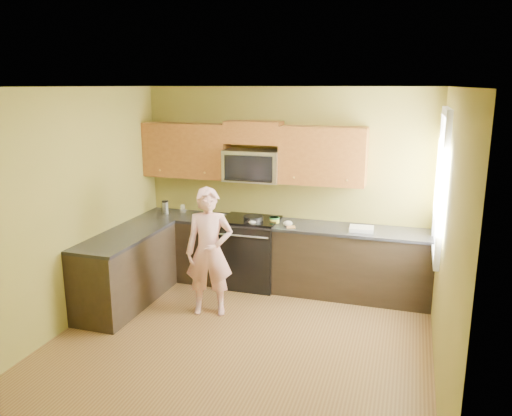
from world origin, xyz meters
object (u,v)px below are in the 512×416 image
at_px(travel_mug, 166,214).
at_px(frying_pan, 253,220).
at_px(woman, 209,252).
at_px(butter_tub, 274,223).
at_px(stove, 250,252).
at_px(microwave, 253,181).

bearing_deg(travel_mug, frying_pan, -2.46).
bearing_deg(travel_mug, woman, -42.64).
bearing_deg(travel_mug, butter_tub, 0.17).
bearing_deg(butter_tub, stove, -179.57).
xyz_separation_m(butter_tub, travel_mug, (-1.62, -0.00, -0.00)).
distance_m(stove, frying_pan, 0.48).
xyz_separation_m(woman, butter_tub, (0.53, 1.00, 0.14)).
height_order(woman, butter_tub, woman).
bearing_deg(stove, travel_mug, -179.90).
bearing_deg(butter_tub, microwave, 160.35).
bearing_deg(microwave, frying_pan, -70.52).
height_order(microwave, butter_tub, microwave).
distance_m(stove, woman, 1.06).
distance_m(microwave, frying_pan, 0.54).
relative_size(stove, frying_pan, 2.04).
height_order(stove, frying_pan, frying_pan).
distance_m(stove, butter_tub, 0.56).
height_order(microwave, woman, microwave).
height_order(woman, travel_mug, woman).
distance_m(frying_pan, butter_tub, 0.29).
distance_m(microwave, travel_mug, 1.39).
bearing_deg(woman, microwave, 64.26).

